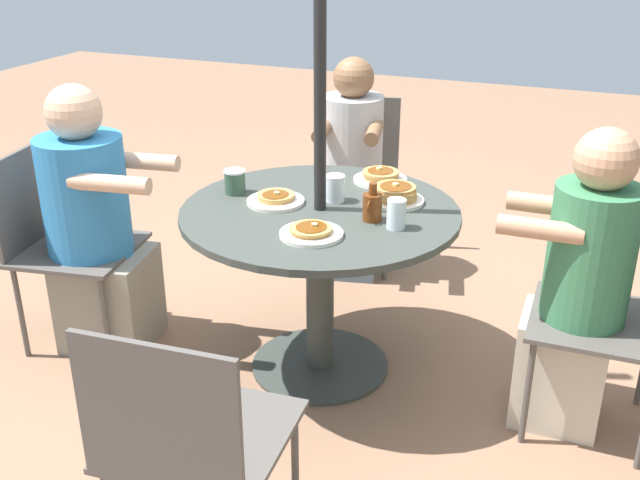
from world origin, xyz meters
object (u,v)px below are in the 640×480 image
at_px(diner_north, 95,232).
at_px(diner_west, 351,176).
at_px(coffee_cup, 235,182).
at_px(pancake_plate_b, 275,200).
at_px(patio_chair_south, 628,310).
at_px(patio_chair_east, 187,437).
at_px(patio_chair_north, 59,235).
at_px(pancake_plate_d, 396,195).
at_px(patio_table, 320,245).
at_px(diner_south, 578,293).
at_px(patio_chair_west, 355,169).
at_px(pancake_plate_a, 380,177).
at_px(drinking_glass_a, 335,188).
at_px(syrup_bottle, 372,206).
at_px(drinking_glass_b, 396,214).
at_px(pancake_plate_c, 311,232).

xyz_separation_m(diner_north, diner_west, (-1.13, 0.76, -0.01)).
bearing_deg(coffee_cup, pancake_plate_b, 78.49).
bearing_deg(patio_chair_south, coffee_cup, 88.55).
bearing_deg(patio_chair_east, coffee_cup, 107.52).
relative_size(patio_chair_north, pancake_plate_d, 3.80).
bearing_deg(patio_table, diner_south, 90.88).
height_order(diner_south, patio_chair_west, diner_south).
bearing_deg(pancake_plate_d, pancake_plate_a, -148.66).
bearing_deg(coffee_cup, drinking_glass_a, 99.69).
bearing_deg(drinking_glass_a, diner_west, -164.72).
bearing_deg(drinking_glass_a, coffee_cup, -80.31).
relative_size(patio_chair_south, syrup_bottle, 5.94).
xyz_separation_m(pancake_plate_a, pancake_plate_b, (0.40, -0.31, -0.01)).
bearing_deg(diner_north, syrup_bottle, 86.59).
xyz_separation_m(pancake_plate_b, coffee_cup, (-0.04, -0.20, 0.04)).
bearing_deg(drinking_glass_a, patio_chair_north, -75.86).
xyz_separation_m(diner_south, pancake_plate_d, (-0.16, -0.74, 0.22)).
height_order(syrup_bottle, drinking_glass_b, syrup_bottle).
xyz_separation_m(patio_chair_west, diner_west, (0.17, 0.04, 0.02)).
bearing_deg(diner_south, diner_west, 50.78).
bearing_deg(pancake_plate_d, patio_chair_east, -7.24).
distance_m(diner_west, coffee_cup, 0.98).
height_order(patio_chair_north, patio_chair_south, same).
distance_m(patio_chair_south, diner_west, 1.67).
distance_m(patio_chair_north, diner_west, 1.49).
xyz_separation_m(pancake_plate_a, drinking_glass_b, (0.47, 0.21, 0.04)).
bearing_deg(diner_west, syrup_bottle, 101.22).
xyz_separation_m(pancake_plate_b, pancake_plate_c, (0.25, 0.26, -0.00)).
bearing_deg(patio_table, diner_north, -80.55).
xyz_separation_m(diner_south, pancake_plate_a, (-0.38, -0.87, 0.21)).
height_order(patio_table, pancake_plate_b, pancake_plate_b).
bearing_deg(syrup_bottle, pancake_plate_d, 172.50).
bearing_deg(drinking_glass_a, drinking_glass_b, 59.96).
distance_m(patio_table, coffee_cup, 0.44).
distance_m(pancake_plate_c, pancake_plate_d, 0.47).
bearing_deg(coffee_cup, pancake_plate_a, 125.01).
xyz_separation_m(patio_chair_north, patio_chair_east, (0.97, 1.23, 0.00)).
xyz_separation_m(patio_table, drinking_glass_a, (-0.10, 0.02, 0.21)).
height_order(diner_south, pancake_plate_c, diner_south).
bearing_deg(patio_chair_west, pancake_plate_b, 80.69).
relative_size(patio_chair_north, patio_chair_south, 1.00).
bearing_deg(patio_chair_west, patio_chair_south, 129.24).
bearing_deg(pancake_plate_c, drinking_glass_a, -172.70).
distance_m(patio_chair_west, pancake_plate_d, 1.11).
distance_m(pancake_plate_a, pancake_plate_b, 0.51).
bearing_deg(pancake_plate_d, drinking_glass_b, 16.97).
xyz_separation_m(diner_west, syrup_bottle, (1.00, 0.44, 0.26)).
xyz_separation_m(patio_chair_west, syrup_bottle, (1.17, 0.48, 0.28)).
distance_m(diner_west, pancake_plate_c, 1.27).
bearing_deg(patio_table, coffee_cup, -94.88).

